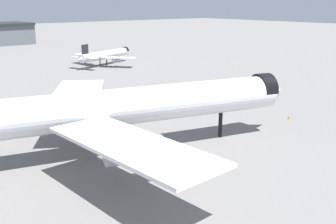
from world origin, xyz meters
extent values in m
plane|color=slate|center=(0.00, 0.00, 0.00)|extent=(900.00, 900.00, 0.00)
cylinder|color=white|center=(-3.75, 0.98, 8.35)|extent=(60.99, 21.93, 6.42)
cone|color=white|center=(25.92, -6.88, 8.35)|extent=(8.44, 7.89, 6.29)
cylinder|color=black|center=(24.68, -6.55, 8.83)|extent=(4.45, 7.01, 6.49)
cube|color=white|center=(-3.96, 18.65, 7.54)|extent=(23.23, 28.54, 0.51)
cylinder|color=#B7BAC1|center=(-3.38, 15.07, 5.43)|extent=(9.21, 5.61, 3.53)
cube|color=white|center=(-12.68, -14.26, 7.54)|extent=(11.33, 28.12, 0.51)
cylinder|color=#B7BAC1|center=(-10.41, -11.43, 5.43)|extent=(9.21, 5.61, 3.53)
cylinder|color=black|center=(15.24, -4.05, 2.57)|extent=(0.77, 0.77, 5.14)
cylinder|color=black|center=(-5.85, 5.03, 2.57)|extent=(0.77, 0.77, 5.14)
cylinder|color=black|center=(-7.58, -1.49, 2.57)|extent=(0.77, 0.77, 5.14)
cylinder|color=silver|center=(46.62, 92.88, 4.41)|extent=(29.60, 14.60, 3.39)
cone|color=silver|center=(60.78, 98.61, 4.41)|extent=(4.71, 4.48, 3.32)
cone|color=silver|center=(32.45, 87.16, 4.41)|extent=(5.30, 4.64, 3.22)
cylinder|color=black|center=(60.15, 98.35, 4.66)|extent=(2.70, 3.75, 3.43)
cube|color=silver|center=(41.21, 99.94, 3.99)|extent=(5.84, 14.06, 0.27)
cylinder|color=#B7BAC1|center=(42.51, 98.69, 2.87)|extent=(4.67, 3.33, 1.87)
cube|color=silver|center=(47.64, 84.05, 3.99)|extent=(12.59, 13.68, 0.27)
cylinder|color=#B7BAC1|center=(47.70, 85.85, 2.87)|extent=(4.67, 3.33, 1.87)
cube|color=black|center=(34.72, 88.07, 7.12)|extent=(3.53, 1.69, 5.43)
cube|color=silver|center=(32.80, 91.18, 4.75)|extent=(4.61, 6.13, 0.20)
cube|color=silver|center=(35.50, 84.51, 4.75)|extent=(4.61, 6.13, 0.20)
cylinder|color=black|center=(55.68, 96.55, 1.36)|extent=(0.41, 0.41, 2.71)
cylinder|color=black|center=(44.53, 93.96, 1.36)|extent=(0.41, 0.41, 2.71)
cylinder|color=black|center=(45.87, 90.66, 1.36)|extent=(0.41, 0.41, 2.71)
cube|color=black|center=(35.47, 12.43, 0.62)|extent=(5.67, 2.74, 0.35)
cube|color=silver|center=(37.12, 12.56, 1.60)|extent=(2.38, 2.47, 1.60)
cube|color=#1E2D38|center=(38.10, 12.64, 1.92)|extent=(0.24, 1.93, 0.80)
cube|color=silver|center=(34.48, 12.35, 1.90)|extent=(3.48, 2.56, 2.20)
cylinder|color=black|center=(37.30, 13.73, 0.45)|extent=(0.92, 0.35, 0.90)
cylinder|color=black|center=(37.48, 11.44, 0.45)|extent=(0.92, 0.35, 0.90)
cylinder|color=black|center=(33.46, 13.42, 0.45)|extent=(0.92, 0.35, 0.90)
cylinder|color=black|center=(33.65, 11.12, 0.45)|extent=(0.92, 0.35, 0.90)
cube|color=black|center=(2.70, 40.51, 0.50)|extent=(3.47, 3.30, 0.30)
cube|color=silver|center=(1.97, 41.14, 1.25)|extent=(2.01, 2.05, 1.20)
cube|color=#1E2D38|center=(1.53, 41.51, 1.49)|extent=(0.93, 1.07, 0.60)
cube|color=silver|center=(3.14, 40.14, 1.10)|extent=(2.50, 2.46, 0.90)
cylinder|color=black|center=(1.33, 40.63, 0.35)|extent=(0.71, 0.67, 0.70)
cylinder|color=black|center=(2.37, 41.85, 0.35)|extent=(0.71, 0.67, 0.70)
cylinder|color=black|center=(3.03, 39.18, 0.35)|extent=(0.71, 0.67, 0.70)
cylinder|color=black|center=(4.07, 40.39, 0.35)|extent=(0.71, 0.67, 0.70)
cone|color=#F2600C|center=(36.78, -5.14, 0.39)|extent=(0.62, 0.62, 0.78)
camera|label=1|loc=(-40.82, -56.43, 25.89)|focal=43.10mm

